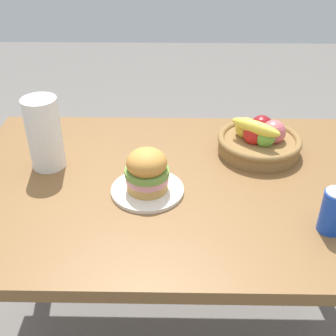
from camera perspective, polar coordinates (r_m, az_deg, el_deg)
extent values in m
plane|color=slate|center=(1.89, 1.35, -20.83)|extent=(8.00, 8.00, 0.00)
cube|color=brown|center=(1.37, 1.74, -2.43)|extent=(1.40, 0.90, 0.04)
cylinder|color=brown|center=(1.98, -16.84, -4.82)|extent=(0.07, 0.07, 0.71)
cylinder|color=brown|center=(2.00, 19.62, -5.12)|extent=(0.07, 0.07, 0.71)
cylinder|color=silver|center=(1.31, -2.74, -2.94)|extent=(0.22, 0.22, 0.01)
cylinder|color=tan|center=(1.30, -2.77, -2.19)|extent=(0.12, 0.12, 0.03)
cylinder|color=pink|center=(1.28, -2.80, -1.24)|extent=(0.13, 0.13, 0.02)
cylinder|color=olive|center=(1.27, -2.82, -0.49)|extent=(0.13, 0.13, 0.02)
ellipsoid|color=gold|center=(1.25, -2.86, 0.72)|extent=(0.12, 0.12, 0.08)
cylinder|color=blue|center=(1.22, 21.08, -5.44)|extent=(0.07, 0.07, 0.12)
cylinder|color=olive|center=(1.53, 11.95, 2.91)|extent=(0.28, 0.28, 0.05)
torus|color=olive|center=(1.52, 12.06, 3.73)|extent=(0.29, 0.29, 0.02)
sphere|color=#D16066|center=(1.51, 13.84, 4.66)|extent=(0.08, 0.08, 0.08)
sphere|color=maroon|center=(1.54, 12.33, 5.43)|extent=(0.08, 0.08, 0.08)
sphere|color=gold|center=(1.52, 10.32, 5.25)|extent=(0.07, 0.07, 0.07)
sphere|color=red|center=(1.49, 11.33, 4.39)|extent=(0.07, 0.07, 0.07)
sphere|color=#6BAD38|center=(1.48, 12.76, 4.09)|extent=(0.07, 0.07, 0.07)
ellipsoid|color=yellow|center=(1.46, 11.57, 5.33)|extent=(0.17, 0.15, 0.05)
cylinder|color=white|center=(1.43, -16.13, 4.42)|extent=(0.11, 0.11, 0.24)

